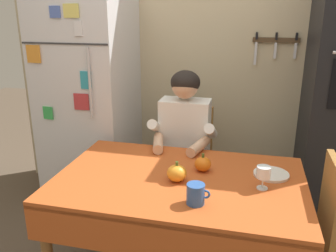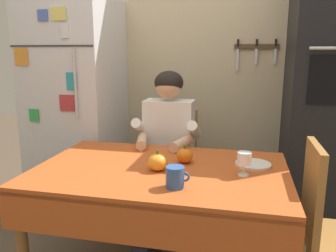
{
  "view_description": "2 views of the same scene",
  "coord_description": "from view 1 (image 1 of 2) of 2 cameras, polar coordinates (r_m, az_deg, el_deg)",
  "views": [
    {
      "loc": [
        0.37,
        -1.68,
        1.64
      ],
      "look_at": [
        -0.08,
        0.16,
        1.02
      ],
      "focal_mm": 37.83,
      "sensor_mm": 36.0,
      "label": 1
    },
    {
      "loc": [
        0.44,
        -1.66,
        1.38
      ],
      "look_at": [
        0.03,
        0.16,
        0.97
      ],
      "focal_mm": 36.27,
      "sensor_mm": 36.0,
      "label": 2
    }
  ],
  "objects": [
    {
      "name": "dining_table",
      "position": [
        2.05,
        1.7,
        -10.63
      ],
      "size": [
        1.4,
        0.9,
        0.74
      ],
      "color": "brown",
      "rests_on": "ground"
    },
    {
      "name": "refrigerator",
      "position": [
        3.05,
        -12.43,
        3.6
      ],
      "size": [
        0.68,
        0.71,
        1.8
      ],
      "color": "silver",
      "rests_on": "ground"
    },
    {
      "name": "coffee_mug",
      "position": [
        1.76,
        4.51,
        -10.87
      ],
      "size": [
        0.12,
        0.09,
        0.1
      ],
      "color": "#2D569E",
      "rests_on": "dining_table"
    },
    {
      "name": "chair_behind_person",
      "position": [
        2.83,
        3.13,
        -5.45
      ],
      "size": [
        0.4,
        0.4,
        0.93
      ],
      "color": "#9E6B33",
      "rests_on": "ground"
    },
    {
      "name": "back_wall_assembly",
      "position": [
        3.07,
        7.84,
        11.56
      ],
      "size": [
        3.7,
        0.13,
        2.6
      ],
      "color": "#BCAD89",
      "rests_on": "ground"
    },
    {
      "name": "pumpkin_large",
      "position": [
        2.1,
        5.62,
        -6.11
      ],
      "size": [
        0.1,
        0.1,
        0.11
      ],
      "color": "orange",
      "rests_on": "dining_table"
    },
    {
      "name": "serving_tray",
      "position": [
        2.13,
        16.29,
        -7.46
      ],
      "size": [
        0.2,
        0.2,
        0.02
      ],
      "primitive_type": "cylinder",
      "color": "silver",
      "rests_on": "dining_table"
    },
    {
      "name": "seated_person",
      "position": [
        2.57,
        2.43,
        -2.48
      ],
      "size": [
        0.47,
        0.55,
        1.25
      ],
      "color": "#38384C",
      "rests_on": "ground"
    },
    {
      "name": "wine_glass",
      "position": [
        1.94,
        15.13,
        -7.34
      ],
      "size": [
        0.07,
        0.07,
        0.13
      ],
      "color": "white",
      "rests_on": "dining_table"
    },
    {
      "name": "pumpkin_medium",
      "position": [
        1.97,
        1.43,
        -7.59
      ],
      "size": [
        0.11,
        0.11,
        0.12
      ],
      "color": "orange",
      "rests_on": "dining_table"
    }
  ]
}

